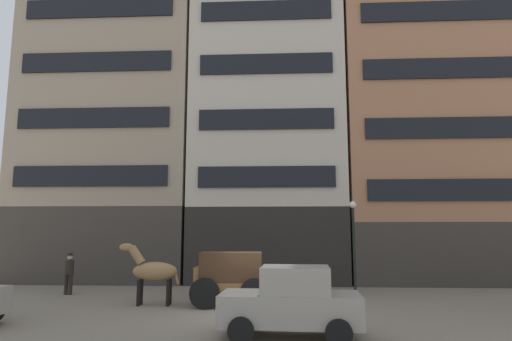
{
  "coord_description": "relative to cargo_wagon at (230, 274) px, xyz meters",
  "views": [
    {
      "loc": [
        0.79,
        -14.95,
        2.79
      ],
      "look_at": [
        -0.1,
        1.84,
        5.18
      ],
      "focal_mm": 29.62,
      "sensor_mm": 36.0,
      "label": 1
    }
  ],
  "objects": [
    {
      "name": "pedestrian_officer",
      "position": [
        -7.38,
        2.4,
        -0.17
      ],
      "size": [
        0.38,
        0.38,
        1.79
      ],
      "color": "black",
      "rests_on": "ground_plane"
    },
    {
      "name": "building_center_right",
      "position": [
        10.37,
        8.0,
        7.14
      ],
      "size": [
        10.02,
        5.53,
        16.49
      ],
      "color": "#38332D",
      "rests_on": "ground_plane"
    },
    {
      "name": "cargo_wagon",
      "position": [
        0.0,
        0.0,
        0.0
      ],
      "size": [
        2.96,
        1.61,
        1.98
      ],
      "color": "brown",
      "rests_on": "ground_plane"
    },
    {
      "name": "draft_horse",
      "position": [
        -2.95,
        -0.0,
        0.12
      ],
      "size": [
        2.35,
        0.67,
        2.3
      ],
      "color": "#937047",
      "rests_on": "ground_plane"
    },
    {
      "name": "building_far_left",
      "position": [
        -8.09,
        8.01,
        7.49
      ],
      "size": [
        10.39,
        5.53,
        17.19
      ],
      "color": "#38332D",
      "rests_on": "ground_plane"
    },
    {
      "name": "building_center_left",
      "position": [
        1.23,
        8.0,
        7.26
      ],
      "size": [
        8.96,
        5.53,
        16.72
      ],
      "color": "black",
      "rests_on": "ground_plane"
    },
    {
      "name": "ground_plane",
      "position": [
        1.05,
        -1.19,
        -1.15
      ],
      "size": [
        120.0,
        120.0,
        0.0
      ],
      "primitive_type": "plane",
      "color": "slate"
    },
    {
      "name": "sedan_dark",
      "position": [
        2.16,
        -4.51,
        -0.23
      ],
      "size": [
        3.79,
        2.03,
        1.83
      ],
      "color": "gray",
      "rests_on": "ground_plane"
    },
    {
      "name": "streetlamp_curbside",
      "position": [
        5.27,
        3.57,
        1.52
      ],
      "size": [
        0.32,
        0.32,
        4.12
      ],
      "color": "black",
      "rests_on": "ground_plane"
    }
  ]
}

